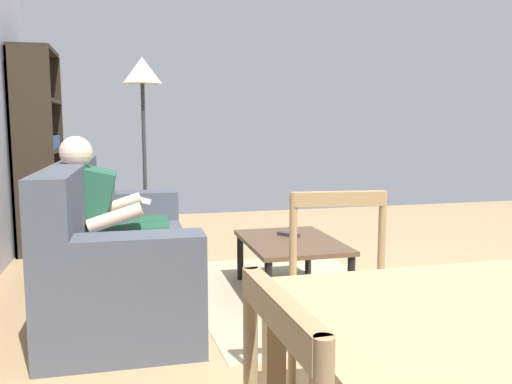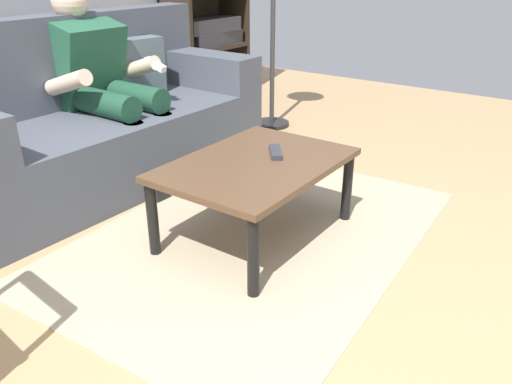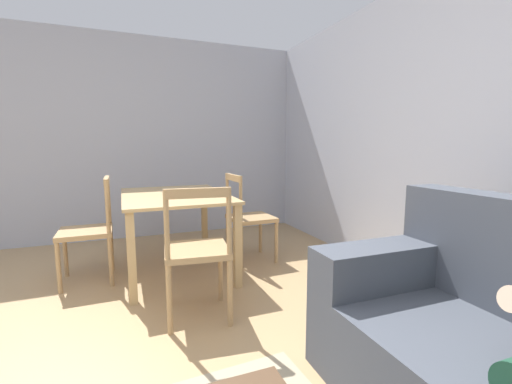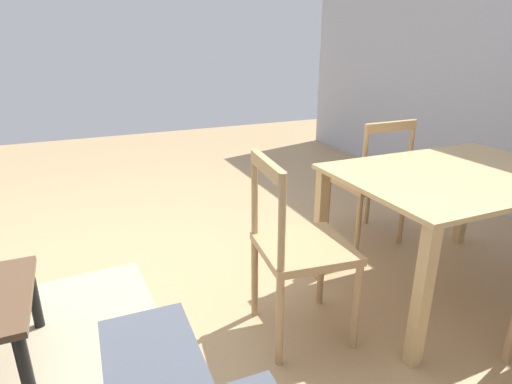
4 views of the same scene
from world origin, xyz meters
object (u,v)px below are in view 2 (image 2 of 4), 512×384
Objects in this scene: person_lounging at (104,81)px; couch at (98,122)px; tv_remote at (275,152)px; coffee_table at (256,171)px; bookshelf at (205,11)px.

couch is at bearing 171.86° from person_lounging.
couch is 1.23m from tv_remote.
tv_remote is at bearing -87.46° from couch.
couch is 2.24× the size of coffee_table.
person_lounging is at bearing 83.15° from coffee_table.
coffee_table is (-0.14, -1.20, -0.24)m from person_lounging.
couch is at bearing 86.50° from coffee_table.
person_lounging is 6.58× the size of tv_remote.
tv_remote reaches higher than coffee_table.
coffee_table is at bearing -96.85° from person_lounging.
couch reaches higher than tv_remote.
person_lounging is 1.93m from bookshelf.
bookshelf reaches higher than couch.
couch is 2.03m from bookshelf.
person_lounging is 1.24m from tv_remote.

